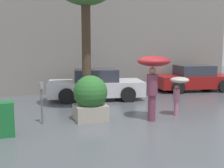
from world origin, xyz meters
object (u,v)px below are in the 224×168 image
object	(u,v)px
planter_box	(91,97)
parked_car_far	(194,79)
newspaper_box	(4,119)
parking_meter	(41,94)
person_child	(179,85)
parked_car_near	(96,85)
person_adult	(153,70)

from	to	relation	value
planter_box	parked_car_far	xyz separation A→B (m)	(6.67, 3.97, -0.12)
newspaper_box	planter_box	bearing A→B (deg)	17.27
parked_car_far	parking_meter	xyz separation A→B (m)	(-8.16, -3.93, 0.30)
parking_meter	person_child	bearing A→B (deg)	-6.12
parked_car_near	newspaper_box	xyz separation A→B (m)	(-3.67, -4.17, -0.16)
planter_box	parked_car_near	distance (m)	3.57
person_child	parked_car_near	xyz separation A→B (m)	(-1.78, 3.81, -0.42)
planter_box	newspaper_box	distance (m)	2.67
parking_meter	newspaper_box	bearing A→B (deg)	-141.12
parked_car_near	newspaper_box	size ratio (longest dim) A/B	4.86
parked_car_far	person_adult	bearing A→B (deg)	143.29
person_child	person_adult	bearing A→B (deg)	-112.03
planter_box	person_child	distance (m)	2.97
person_child	newspaper_box	world-z (taller)	person_child
person_child	parking_meter	distance (m)	4.44
person_child	parked_car_far	xyz separation A→B (m)	(3.75, 4.40, -0.42)
person_adult	parked_car_near	bearing A→B (deg)	51.73
parked_car_near	parking_meter	xyz separation A→B (m)	(-2.64, -3.33, 0.30)
planter_box	parked_car_far	distance (m)	7.76
person_adult	parked_car_near	xyz separation A→B (m)	(-0.71, 4.02, -0.99)
parked_car_far	parking_meter	size ratio (longest dim) A/B	3.30
person_child	parking_meter	xyz separation A→B (m)	(-4.42, 0.47, -0.12)
parked_car_near	planter_box	bearing A→B (deg)	172.31
parked_car_far	newspaper_box	xyz separation A→B (m)	(-9.20, -4.76, -0.16)
person_child	parking_meter	bearing A→B (deg)	-129.33
parked_car_far	newspaper_box	bearing A→B (deg)	126.87
newspaper_box	parking_meter	bearing A→B (deg)	38.88
person_child	newspaper_box	bearing A→B (deg)	-119.42
parked_car_near	parking_meter	distance (m)	4.26
planter_box	newspaper_box	xyz separation A→B (m)	(-2.53, -0.79, -0.28)
planter_box	parked_car_near	size ratio (longest dim) A/B	0.33
planter_box	person_child	bearing A→B (deg)	-8.31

